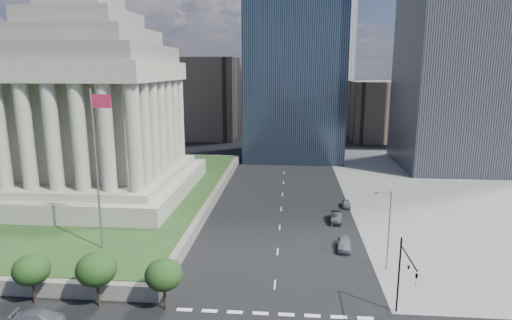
# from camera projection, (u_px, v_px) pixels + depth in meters

# --- Properties ---
(ground) EXTENTS (500.00, 500.00, 0.00)m
(ground) POSITION_uv_depth(u_px,v_px,m) (286.00, 152.00, 126.74)
(ground) COLOR black
(ground) RESTS_ON ground
(plaza_terrace) EXTENTS (66.00, 70.00, 1.80)m
(plaza_terrace) POSITION_uv_depth(u_px,v_px,m) (46.00, 193.00, 81.54)
(plaza_terrace) COLOR #5F5951
(plaza_terrace) RESTS_ON ground
(plaza_lawn) EXTENTS (64.00, 68.00, 0.10)m
(plaza_lawn) POSITION_uv_depth(u_px,v_px,m) (45.00, 188.00, 81.34)
(plaza_lawn) COLOR #1E3D19
(plaza_lawn) RESTS_ON plaza_terrace
(war_memorial) EXTENTS (34.00, 34.00, 39.00)m
(war_memorial) POSITION_uv_depth(u_px,v_px,m) (88.00, 85.00, 74.41)
(war_memorial) COLOR gray
(war_memorial) RESTS_ON plaza_lawn
(flagpole) EXTENTS (2.52, 0.24, 20.00)m
(flagpole) POSITION_uv_depth(u_px,v_px,m) (97.00, 162.00, 51.74)
(flagpole) COLOR slate
(flagpole) RESTS_ON plaza_lawn
(midrise_glass) EXTENTS (26.00, 26.00, 60.00)m
(midrise_glass) POSITION_uv_depth(u_px,v_px,m) (295.00, 47.00, 115.45)
(midrise_glass) COLOR black
(midrise_glass) RESTS_ON ground
(building_filler_ne) EXTENTS (20.00, 30.00, 20.00)m
(building_filler_ne) POSITION_uv_depth(u_px,v_px,m) (378.00, 110.00, 151.24)
(building_filler_ne) COLOR #4F4036
(building_filler_ne) RESTS_ON ground
(building_filler_nw) EXTENTS (24.00, 30.00, 28.00)m
(building_filler_nw) POSITION_uv_depth(u_px,v_px,m) (205.00, 97.00, 155.53)
(building_filler_nw) COLOR #4F4036
(building_filler_nw) RESTS_ON ground
(traffic_signal_ne) EXTENTS (0.30, 5.74, 8.00)m
(traffic_signal_ne) POSITION_uv_depth(u_px,v_px,m) (404.00, 272.00, 40.50)
(traffic_signal_ne) COLOR black
(traffic_signal_ne) RESTS_ON ground
(street_lamp_north) EXTENTS (2.13, 0.22, 10.00)m
(street_lamp_north) POSITION_uv_depth(u_px,v_px,m) (388.00, 226.00, 51.36)
(street_lamp_north) COLOR slate
(street_lamp_north) RESTS_ON ground
(suv_grey) EXTENTS (5.23, 2.65, 1.46)m
(suv_grey) POSITION_uv_depth(u_px,v_px,m) (39.00, 318.00, 40.93)
(suv_grey) COLOR #56585E
(suv_grey) RESTS_ON ground
(parked_sedan_near) EXTENTS (2.32, 4.77, 1.57)m
(parked_sedan_near) POSITION_uv_depth(u_px,v_px,m) (344.00, 244.00, 58.27)
(parked_sedan_near) COLOR gray
(parked_sedan_near) RESTS_ON ground
(parked_sedan_mid) EXTENTS (2.20, 4.97, 1.59)m
(parked_sedan_mid) POSITION_uv_depth(u_px,v_px,m) (336.00, 217.00, 68.71)
(parked_sedan_mid) COLOR black
(parked_sedan_mid) RESTS_ON ground
(parked_sedan_far) EXTENTS (1.68, 3.77, 1.26)m
(parked_sedan_far) POSITION_uv_depth(u_px,v_px,m) (346.00, 204.00, 76.04)
(parked_sedan_far) COLOR slate
(parked_sedan_far) RESTS_ON ground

